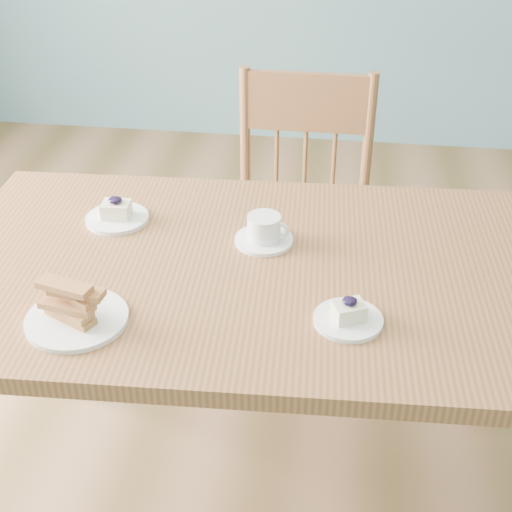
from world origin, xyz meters
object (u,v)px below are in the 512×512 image
dining_table (258,292)px  dining_chair (300,226)px  cheesecake_plate_far (117,215)px  biscotti_plate (75,309)px  cheesecake_plate_near (348,316)px  coffee_cup (264,231)px

dining_table → dining_chair: bearing=83.4°
cheesecake_plate_far → biscotti_plate: (0.04, -0.43, 0.02)m
cheesecake_plate_far → biscotti_plate: 0.43m
dining_table → cheesecake_plate_near: cheesecake_plate_near is taller
coffee_cup → biscotti_plate: size_ratio=0.67×
dining_table → biscotti_plate: size_ratio=7.20×
cheesecake_plate_far → coffee_cup: 0.40m
cheesecake_plate_near → cheesecake_plate_far: 0.71m
dining_table → biscotti_plate: 0.46m
dining_table → cheesecake_plate_far: 0.44m
dining_chair → cheesecake_plate_near: (0.17, -0.90, 0.32)m
dining_table → dining_chair: (0.05, 0.71, -0.22)m
cheesecake_plate_far → dining_table: bearing=-21.8°
dining_table → coffee_cup: 0.15m
cheesecake_plate_far → cheesecake_plate_near: bearing=-29.8°
dining_table → cheesecake_plate_near: (0.22, -0.19, 0.10)m
cheesecake_plate_far → coffee_cup: (0.40, -0.05, 0.01)m
dining_chair → coffee_cup: 0.69m
cheesecake_plate_far → coffee_cup: coffee_cup is taller
dining_table → dining_chair: 0.74m
dining_table → cheesecake_plate_far: bearing=155.6°
dining_chair → cheesecake_plate_far: (-0.45, -0.55, 0.32)m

